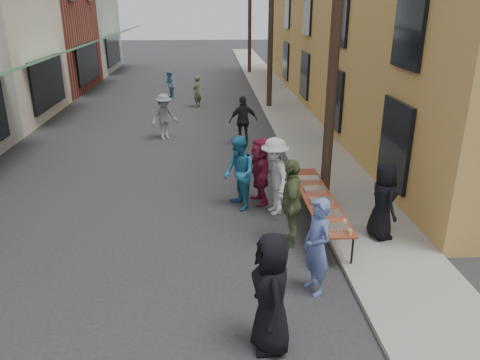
{
  "coord_description": "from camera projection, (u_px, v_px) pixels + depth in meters",
  "views": [
    {
      "loc": [
        1.34,
        -8.24,
        5.01
      ],
      "look_at": [
        1.96,
        1.45,
        1.3
      ],
      "focal_mm": 35.0,
      "sensor_mm": 36.0,
      "label": 1
    }
  ],
  "objects": [
    {
      "name": "passerby_right",
      "position": [
        197.0,
        92.0,
        23.44
      ],
      "size": [
        0.58,
        0.67,
        1.56
      ],
      "primitive_type": "imported",
      "rotation": [
        0.0,
        0.0,
        4.28
      ],
      "color": "#505B34",
      "rests_on": "ground"
    },
    {
      "name": "passerby_left",
      "position": [
        164.0,
        117.0,
        17.92
      ],
      "size": [
        1.3,
        1.18,
        1.75
      ],
      "primitive_type": "imported",
      "rotation": [
        0.0,
        0.0,
        0.6
      ],
      "color": "slate",
      "rests_on": "ground"
    },
    {
      "name": "guest_front_d",
      "position": [
        275.0,
        176.0,
        11.53
      ],
      "size": [
        0.97,
        1.39,
        1.96
      ],
      "primitive_type": "imported",
      "rotation": [
        0.0,
        0.0,
        -1.37
      ],
      "color": "silver",
      "rests_on": "ground"
    },
    {
      "name": "ground",
      "position": [
        147.0,
        268.0,
        9.39
      ],
      "size": [
        120.0,
        120.0,
        0.0
      ],
      "primitive_type": "plane",
      "color": "#28282B",
      "rests_on": "ground"
    },
    {
      "name": "sidewalk",
      "position": [
        283.0,
        106.0,
        23.65
      ],
      "size": [
        2.2,
        60.0,
        0.1
      ],
      "primitive_type": "cube",
      "color": "gray",
      "rests_on": "ground"
    },
    {
      "name": "catering_tray_sausage",
      "position": [
        336.0,
        228.0,
        9.32
      ],
      "size": [
        0.5,
        0.33,
        0.08
      ],
      "primitive_type": "cube",
      "color": "maroon",
      "rests_on": "serving_table"
    },
    {
      "name": "condiment_jar_c",
      "position": [
        327.0,
        230.0,
        9.22
      ],
      "size": [
        0.07,
        0.07,
        0.08
      ],
      "primitive_type": "cylinder",
      "color": "#A57F26",
      "rests_on": "serving_table"
    },
    {
      "name": "passerby_mid",
      "position": [
        243.0,
        120.0,
        17.23
      ],
      "size": [
        1.13,
        0.65,
        1.82
      ],
      "primitive_type": "imported",
      "rotation": [
        0.0,
        0.0,
        3.35
      ],
      "color": "black",
      "rests_on": "ground"
    },
    {
      "name": "utility_pole_near",
      "position": [
        336.0,
        25.0,
        10.83
      ],
      "size": [
        0.26,
        0.26,
        9.0
      ],
      "primitive_type": "cylinder",
      "color": "#2D2116",
      "rests_on": "ground"
    },
    {
      "name": "catering_tray_buns",
      "position": [
        321.0,
        201.0,
        10.58
      ],
      "size": [
        0.5,
        0.33,
        0.08
      ],
      "primitive_type": "cube",
      "color": "tan",
      "rests_on": "serving_table"
    },
    {
      "name": "server",
      "position": [
        383.0,
        201.0,
        10.14
      ],
      "size": [
        0.65,
        0.91,
        1.72
      ],
      "primitive_type": "imported",
      "rotation": [
        0.0,
        0.0,
        1.7
      ],
      "color": "black",
      "rests_on": "sidewalk"
    },
    {
      "name": "passerby_far",
      "position": [
        169.0,
        85.0,
        25.63
      ],
      "size": [
        0.76,
        0.86,
        1.49
      ],
      "primitive_type": "imported",
      "rotation": [
        0.0,
        0.0,
        5.03
      ],
      "color": "teal",
      "rests_on": "ground"
    },
    {
      "name": "catering_tray_foil_d",
      "position": [
        315.0,
        189.0,
        11.23
      ],
      "size": [
        0.5,
        0.33,
        0.08
      ],
      "primitive_type": "cube",
      "color": "#B2B2B7",
      "rests_on": "serving_table"
    },
    {
      "name": "guest_queue_back",
      "position": [
        260.0,
        171.0,
        12.19
      ],
      "size": [
        0.82,
        1.71,
        1.77
      ],
      "primitive_type": "imported",
      "rotation": [
        0.0,
        0.0,
        -1.38
      ],
      "color": "maroon",
      "rests_on": "ground"
    },
    {
      "name": "utility_pole_mid",
      "position": [
        271.0,
        13.0,
        22.02
      ],
      "size": [
        0.26,
        0.26,
        9.0
      ],
      "primitive_type": "cylinder",
      "color": "#2D2116",
      "rests_on": "ground"
    },
    {
      "name": "guest_front_e",
      "position": [
        291.0,
        203.0,
        10.0
      ],
      "size": [
        0.68,
        1.22,
        1.97
      ],
      "primitive_type": "imported",
      "rotation": [
        0.0,
        0.0,
        -1.75
      ],
      "color": "#536239",
      "rests_on": "ground"
    },
    {
      "name": "guest_front_b",
      "position": [
        317.0,
        247.0,
        8.34
      ],
      "size": [
        0.63,
        0.78,
        1.84
      ],
      "primitive_type": "imported",
      "rotation": [
        0.0,
        0.0,
        -1.24
      ],
      "color": "#5567A5",
      "rests_on": "ground"
    },
    {
      "name": "condiment_jar_a",
      "position": [
        329.0,
        235.0,
        9.03
      ],
      "size": [
        0.07,
        0.07,
        0.08
      ],
      "primitive_type": "cylinder",
      "color": "#A57F26",
      "rests_on": "serving_table"
    },
    {
      "name": "serving_table",
      "position": [
        318.0,
        199.0,
        10.89
      ],
      "size": [
        0.7,
        4.0,
        0.75
      ],
      "color": "maroon",
      "rests_on": "ground"
    },
    {
      "name": "condiment_jar_b",
      "position": [
        328.0,
        233.0,
        9.12
      ],
      "size": [
        0.07,
        0.07,
        0.08
      ],
      "primitive_type": "cylinder",
      "color": "#A57F26",
      "rests_on": "serving_table"
    },
    {
      "name": "utility_pole_far",
      "position": [
        250.0,
        9.0,
        33.2
      ],
      "size": [
        0.26,
        0.26,
        9.0
      ],
      "primitive_type": "cylinder",
      "color": "#2D2116",
      "rests_on": "ground"
    },
    {
      "name": "guest_front_c",
      "position": [
        239.0,
        173.0,
        11.81
      ],
      "size": [
        0.97,
        1.1,
        1.9
      ],
      "primitive_type": "imported",
      "rotation": [
        0.0,
        0.0,
        -1.26
      ],
      "color": "teal",
      "rests_on": "ground"
    },
    {
      "name": "cup_stack",
      "position": [
        350.0,
        232.0,
        9.09
      ],
      "size": [
        0.08,
        0.08,
        0.12
      ],
      "primitive_type": "cylinder",
      "color": "tan",
      "rests_on": "serving_table"
    },
    {
      "name": "catering_tray_buns_end",
      "position": [
        309.0,
        179.0,
        11.88
      ],
      "size": [
        0.5,
        0.33,
        0.08
      ],
      "primitive_type": "cube",
      "color": "tan",
      "rests_on": "serving_table"
    },
    {
      "name": "catering_tray_foil_b",
      "position": [
        329.0,
        214.0,
        9.93
      ],
      "size": [
        0.5,
        0.33,
        0.08
      ],
      "primitive_type": "cube",
      "color": "#B2B2B7",
      "rests_on": "serving_table"
    },
    {
      "name": "building_ochre",
      "position": [
        422.0,
        2.0,
        21.31
      ],
      "size": [
        10.0,
        28.0,
        10.0
      ],
      "primitive_type": "cube",
      "color": "#BB9842",
      "rests_on": "ground"
    },
    {
      "name": "guest_front_a",
      "position": [
        271.0,
        294.0,
        6.92
      ],
      "size": [
        0.7,
        1.0,
        1.93
      ],
      "primitive_type": "imported",
      "rotation": [
        0.0,
        0.0,
        -1.48
      ],
      "color": "black",
      "rests_on": "ground"
    }
  ]
}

